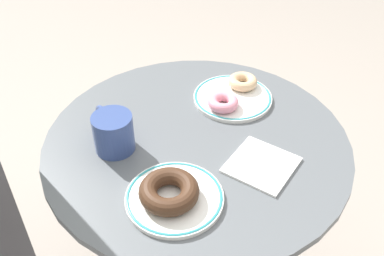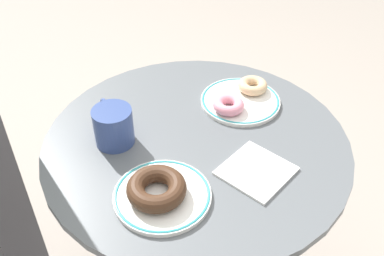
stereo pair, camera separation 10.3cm
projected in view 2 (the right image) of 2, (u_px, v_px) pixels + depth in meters
cafe_table at (196, 197)px, 1.17m from camera, size 0.72×0.72×0.70m
plate_left at (162, 195)px, 0.90m from camera, size 0.20×0.20×0.01m
plate_right at (240, 101)px, 1.15m from camera, size 0.20×0.20×0.01m
donut_chocolate at (157, 188)px, 0.88m from camera, size 0.16×0.16×0.04m
donut_glazed at (253, 86)px, 1.17m from camera, size 0.11×0.11×0.03m
donut_pink_frosted at (229, 105)px, 1.11m from camera, size 0.11×0.11×0.03m
paper_napkin at (256, 171)px, 0.96m from camera, size 0.15×0.15×0.01m
coffee_mug at (113, 125)px, 1.01m from camera, size 0.09×0.12×0.09m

